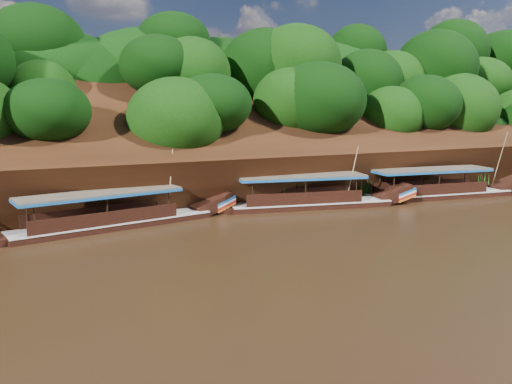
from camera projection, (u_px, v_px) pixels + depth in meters
ground at (367, 235)px, 28.24m from camera, size 160.00×160.00×0.00m
riverbank at (221, 162)px, 48.19m from camera, size 120.00×30.06×19.40m
boat_0 at (447, 191)px, 39.90m from camera, size 14.79×4.05×5.66m
boat_1 at (320, 200)px, 35.96m from camera, size 13.96×4.56×4.90m
boat_2 at (127, 218)px, 30.29m from camera, size 14.33×4.51×4.92m
reeds at (247, 197)px, 35.30m from camera, size 50.77×2.27×2.05m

